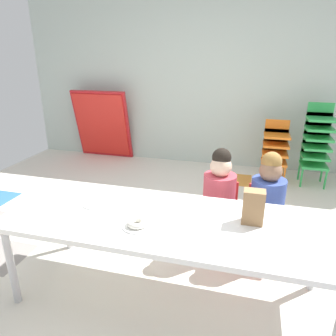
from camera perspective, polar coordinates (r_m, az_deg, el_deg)
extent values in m
cube|color=silver|center=(2.80, 0.15, -14.99)|extent=(5.76, 4.88, 0.02)
cube|color=orange|center=(4.32, 12.16, -2.05)|extent=(0.43, 0.43, 0.00)
cube|color=#B24C47|center=(4.00, -15.42, -4.20)|extent=(0.43, 0.43, 0.00)
cube|color=orange|center=(3.45, -12.60, -8.06)|extent=(0.43, 0.43, 0.00)
cube|color=gray|center=(3.07, -28.28, -14.00)|extent=(0.43, 0.43, 0.00)
cube|color=#B2C1B7|center=(4.70, 8.19, 16.27)|extent=(5.76, 0.10, 2.60)
cube|color=white|center=(2.03, -0.04, -9.66)|extent=(2.12, 0.78, 0.04)
cylinder|color=#B2B2B7|center=(2.39, -26.78, -15.78)|extent=(0.05, 0.05, 0.58)
cylinder|color=#B2B2B7|center=(2.82, -18.09, -8.78)|extent=(0.05, 0.05, 0.58)
cylinder|color=#B2B2B7|center=(2.48, 25.49, -14.20)|extent=(0.05, 0.05, 0.58)
cube|color=red|center=(2.66, 9.07, -9.48)|extent=(0.32, 0.30, 0.03)
cube|color=red|center=(2.72, 9.60, -5.21)|extent=(0.29, 0.02, 0.30)
cylinder|color=#BF3F4C|center=(2.56, 9.34, -5.20)|extent=(0.33, 0.33, 0.38)
sphere|color=beige|center=(2.46, 9.68, 0.28)|extent=(0.17, 0.17, 0.17)
sphere|color=black|center=(2.45, 9.80, 1.91)|extent=(0.15, 0.15, 0.15)
cylinder|color=red|center=(2.64, 5.46, -13.34)|extent=(0.02, 0.02, 0.28)
cylinder|color=red|center=(2.62, 11.68, -14.02)|extent=(0.02, 0.02, 0.28)
cylinder|color=red|center=(2.86, 6.37, -10.53)|extent=(0.02, 0.02, 0.28)
cylinder|color=red|center=(2.84, 12.06, -11.12)|extent=(0.02, 0.02, 0.28)
cube|color=red|center=(2.66, 17.17, -10.22)|extent=(0.32, 0.30, 0.03)
cube|color=red|center=(2.72, 17.43, -5.92)|extent=(0.29, 0.02, 0.30)
cylinder|color=#384C99|center=(2.56, 17.68, -5.95)|extent=(0.33, 0.33, 0.38)
sphere|color=#8C664C|center=(2.46, 18.31, -0.50)|extent=(0.17, 0.17, 0.17)
sphere|color=olive|center=(2.45, 18.48, 1.13)|extent=(0.15, 0.15, 0.15)
cylinder|color=red|center=(2.62, 13.74, -14.21)|extent=(0.02, 0.02, 0.28)
cylinder|color=red|center=(2.64, 20.00, -14.67)|extent=(0.02, 0.02, 0.28)
cylinder|color=red|center=(2.84, 13.94, -11.30)|extent=(0.02, 0.02, 0.28)
cylinder|color=red|center=(2.86, 19.66, -11.74)|extent=(0.02, 0.02, 0.28)
cube|color=orange|center=(4.34, 18.79, 1.01)|extent=(0.32, 0.30, 0.03)
cube|color=orange|center=(4.44, 18.84, 2.68)|extent=(0.30, 0.02, 0.18)
cube|color=orange|center=(4.30, 18.97, 2.52)|extent=(0.32, 0.30, 0.03)
cube|color=orange|center=(4.41, 19.01, 4.17)|extent=(0.30, 0.02, 0.18)
cube|color=orange|center=(4.27, 19.15, 4.06)|extent=(0.32, 0.30, 0.03)
cube|color=orange|center=(4.38, 19.19, 5.67)|extent=(0.30, 0.02, 0.18)
cube|color=orange|center=(4.24, 19.33, 5.61)|extent=(0.32, 0.30, 0.03)
cube|color=orange|center=(4.35, 19.37, 7.20)|extent=(0.30, 0.02, 0.18)
cylinder|color=orange|center=(4.25, 16.80, -1.03)|extent=(0.02, 0.02, 0.26)
cylinder|color=orange|center=(4.27, 20.54, -1.36)|extent=(0.02, 0.02, 0.26)
cylinder|color=orange|center=(4.49, 16.76, 0.14)|extent=(0.02, 0.02, 0.26)
cylinder|color=orange|center=(4.51, 20.30, -0.19)|extent=(0.02, 0.02, 0.26)
cube|color=green|center=(4.40, 25.09, 0.43)|extent=(0.32, 0.30, 0.03)
cube|color=green|center=(4.50, 24.99, 2.09)|extent=(0.30, 0.02, 0.18)
cube|color=green|center=(4.36, 25.32, 1.91)|extent=(0.32, 0.30, 0.03)
cube|color=green|center=(4.47, 25.22, 3.54)|extent=(0.30, 0.02, 0.18)
cube|color=green|center=(4.33, 25.56, 3.41)|extent=(0.32, 0.30, 0.03)
cube|color=green|center=(4.44, 25.45, 5.02)|extent=(0.30, 0.02, 0.18)
cube|color=green|center=(4.30, 25.80, 4.94)|extent=(0.32, 0.30, 0.03)
cube|color=green|center=(4.42, 25.68, 6.52)|extent=(0.30, 0.02, 0.18)
cube|color=green|center=(4.28, 26.04, 6.48)|extent=(0.32, 0.30, 0.03)
cube|color=green|center=(4.40, 25.92, 8.03)|extent=(0.30, 0.02, 0.18)
cube|color=green|center=(4.25, 26.29, 8.05)|extent=(0.32, 0.30, 0.03)
cube|color=green|center=(4.38, 26.16, 9.56)|extent=(0.30, 0.02, 0.18)
cylinder|color=green|center=(4.30, 23.27, -1.60)|extent=(0.02, 0.02, 0.26)
cylinder|color=green|center=(4.35, 26.90, -1.91)|extent=(0.02, 0.02, 0.26)
cylinder|color=green|center=(4.54, 22.88, -0.42)|extent=(0.02, 0.02, 0.26)
cylinder|color=green|center=(4.59, 26.32, -0.73)|extent=(0.02, 0.02, 0.26)
cube|color=red|center=(5.13, -11.89, 7.77)|extent=(0.90, 0.28, 1.09)
cube|color=red|center=(5.10, -12.07, 7.69)|extent=(0.83, 0.23, 0.99)
cube|color=#9E754C|center=(1.99, 15.37, -6.89)|extent=(0.13, 0.09, 0.22)
cylinder|color=white|center=(1.94, -5.68, -10.56)|extent=(0.18, 0.18, 0.01)
cylinder|color=white|center=(2.25, -13.07, -6.40)|extent=(0.18, 0.18, 0.01)
torus|color=white|center=(1.93, -5.70, -9.96)|extent=(0.13, 0.13, 0.04)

